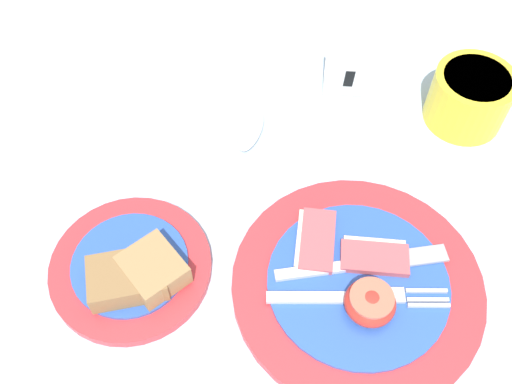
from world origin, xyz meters
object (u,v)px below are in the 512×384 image
(breakfast_plate, at_px, (358,284))
(teaspoon_by_saucer, at_px, (257,115))
(number_card, at_px, (349,73))
(bread_plate, at_px, (133,271))
(sugar_cup, at_px, (470,97))

(breakfast_plate, bearing_deg, teaspoon_by_saucer, 121.56)
(breakfast_plate, height_order, teaspoon_by_saucer, breakfast_plate)
(breakfast_plate, xyz_separation_m, number_card, (-0.03, 0.28, 0.03))
(bread_plate, height_order, sugar_cup, sugar_cup)
(breakfast_plate, bearing_deg, bread_plate, -175.13)
(breakfast_plate, height_order, sugar_cup, sugar_cup)
(breakfast_plate, distance_m, bread_plate, 0.24)
(bread_plate, bearing_deg, teaspoon_by_saucer, 67.83)
(bread_plate, bearing_deg, sugar_cup, 38.03)
(bread_plate, height_order, teaspoon_by_saucer, bread_plate)
(breakfast_plate, bearing_deg, number_card, 95.61)
(sugar_cup, relative_size, number_card, 1.34)
(breakfast_plate, xyz_separation_m, sugar_cup, (0.12, 0.26, 0.03))
(breakfast_plate, distance_m, teaspoon_by_saucer, 0.26)
(bread_plate, distance_m, number_card, 0.37)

